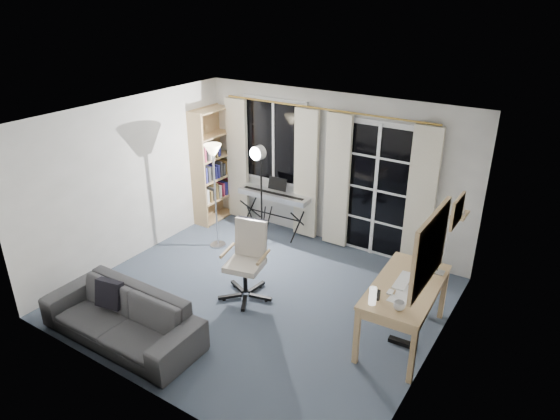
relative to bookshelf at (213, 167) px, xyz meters
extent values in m
cube|color=#3A4254|center=(2.13, -1.67, -0.95)|extent=(4.50, 4.00, 0.02)
cube|color=white|center=(1.08, 0.31, 0.56)|extent=(1.20, 0.06, 1.40)
cube|color=black|center=(1.08, 0.28, 0.56)|extent=(1.10, 0.02, 1.30)
cube|color=white|center=(1.08, 0.27, 0.56)|extent=(0.04, 0.03, 1.30)
cube|color=white|center=(2.88, 0.31, 0.09)|extent=(1.32, 0.06, 2.11)
cube|color=black|center=(2.58, 0.28, 0.09)|extent=(0.55, 0.02, 1.95)
cube|color=black|center=(3.18, 0.28, 0.09)|extent=(0.55, 0.02, 1.95)
cube|color=white|center=(2.88, 0.27, 0.09)|extent=(0.05, 0.04, 2.05)
cube|color=white|center=(2.88, 0.27, -0.39)|extent=(1.15, 0.03, 0.03)
cube|color=white|center=(2.88, 0.27, 0.11)|extent=(1.15, 0.03, 0.03)
cube|color=white|center=(2.88, 0.27, 0.61)|extent=(1.15, 0.03, 0.03)
cylinder|color=gold|center=(1.98, 0.23, 1.21)|extent=(3.50, 0.03, 0.03)
cube|color=beige|center=(0.38, 0.21, 0.14)|extent=(0.40, 0.07, 2.10)
cube|color=beige|center=(1.73, 0.21, 0.14)|extent=(0.40, 0.07, 2.10)
cube|color=beige|center=(2.28, 0.21, 0.14)|extent=(0.40, 0.07, 2.10)
cube|color=beige|center=(3.58, 0.21, 0.14)|extent=(0.40, 0.07, 2.10)
cube|color=tan|center=(0.03, -0.43, 0.05)|extent=(0.32, 0.03, 1.98)
cube|color=tan|center=(0.04, 0.46, 0.05)|extent=(0.32, 0.03, 1.98)
cube|color=tan|center=(-0.11, 0.02, 0.05)|extent=(0.04, 0.89, 1.98)
cube|color=tan|center=(0.04, 0.02, -0.91)|extent=(0.33, 0.89, 0.02)
cube|color=tan|center=(0.04, 0.02, -0.54)|extent=(0.33, 0.89, 0.02)
cube|color=tan|center=(0.04, 0.02, -0.17)|extent=(0.33, 0.89, 0.02)
cube|color=tan|center=(0.04, 0.02, 0.21)|extent=(0.33, 0.89, 0.02)
cube|color=tan|center=(0.04, 0.02, 0.58)|extent=(0.33, 0.89, 0.02)
cube|color=tan|center=(0.04, 0.02, 1.01)|extent=(0.33, 0.89, 0.02)
cube|color=white|center=(0.05, -0.35, -0.40)|extent=(0.22, 0.06, 0.25)
cube|color=olive|center=(0.05, -0.25, -0.43)|extent=(0.22, 0.04, 0.20)
cube|color=#373737|center=(0.05, -0.17, -0.42)|extent=(0.22, 0.04, 0.23)
cube|color=olive|center=(0.05, -0.10, -0.38)|extent=(0.22, 0.04, 0.29)
cube|color=white|center=(0.05, -0.02, -0.42)|extent=(0.22, 0.05, 0.23)
cube|color=#BB3558|center=(0.06, 0.07, -0.41)|extent=(0.22, 0.04, 0.24)
cube|color=navy|center=(0.06, 0.15, -0.41)|extent=(0.22, 0.05, 0.24)
cube|color=olive|center=(0.06, 0.23, -0.42)|extent=(0.22, 0.03, 0.23)
cube|color=#BB3558|center=(0.06, 0.30, -0.41)|extent=(0.22, 0.06, 0.24)
cube|color=#373737|center=(0.06, 0.40, -0.40)|extent=(0.22, 0.03, 0.26)
cube|color=navy|center=(0.05, -0.35, -0.02)|extent=(0.22, 0.03, 0.27)
cube|color=#373737|center=(0.05, -0.28, -0.02)|extent=(0.22, 0.06, 0.26)
cube|color=#373737|center=(0.05, -0.18, -0.04)|extent=(0.22, 0.04, 0.23)
cube|color=navy|center=(0.05, -0.10, -0.05)|extent=(0.22, 0.03, 0.21)
cube|color=navy|center=(0.05, -0.03, -0.04)|extent=(0.22, 0.04, 0.23)
cube|color=#373737|center=(0.06, 0.04, -0.02)|extent=(0.22, 0.03, 0.27)
cube|color=#373737|center=(0.06, 0.11, -0.05)|extent=(0.22, 0.05, 0.22)
cube|color=tan|center=(0.06, 0.20, -0.04)|extent=(0.22, 0.04, 0.23)
cube|color=olive|center=(0.06, 0.28, -0.03)|extent=(0.22, 0.03, 0.24)
cube|color=#373737|center=(0.06, 0.35, -0.04)|extent=(0.22, 0.03, 0.23)
cube|color=#BB3558|center=(0.05, -0.35, 0.36)|extent=(0.22, 0.04, 0.28)
cube|color=#373737|center=(0.05, -0.27, 0.33)|extent=(0.22, 0.03, 0.21)
cube|color=white|center=(0.05, -0.21, 0.37)|extent=(0.22, 0.03, 0.30)
cube|color=white|center=(0.05, -0.13, 0.36)|extent=(0.22, 0.04, 0.27)
cube|color=olive|center=(0.05, -0.06, 0.33)|extent=(0.22, 0.03, 0.22)
cube|color=navy|center=(0.05, 0.01, 0.34)|extent=(0.22, 0.04, 0.23)
cylinder|color=#B2B2B7|center=(0.73, -0.83, -0.93)|extent=(0.33, 0.33, 0.03)
cylinder|color=#B2B2B7|center=(0.73, -0.83, -0.14)|extent=(0.04, 0.04, 1.55)
cone|color=#FFE5B2|center=(0.73, -0.83, 0.66)|extent=(0.35, 0.35, 0.16)
cylinder|color=black|center=(0.78, 0.01, -0.61)|extent=(0.05, 0.60, 0.54)
cylinder|color=black|center=(0.78, 0.01, -0.61)|extent=(0.05, 0.60, 0.54)
cylinder|color=black|center=(1.72, 0.05, -0.61)|extent=(0.05, 0.60, 0.54)
cylinder|color=black|center=(1.72, 0.05, -0.61)|extent=(0.05, 0.60, 0.54)
cylinder|color=black|center=(1.25, 0.03, -0.61)|extent=(0.95, 0.06, 0.02)
cube|color=silver|center=(1.25, 0.03, -0.25)|extent=(1.25, 0.36, 0.09)
cube|color=white|center=(1.25, -0.05, -0.21)|extent=(1.14, 0.18, 0.01)
cube|color=black|center=(1.25, -0.01, -0.20)|extent=(1.10, 0.12, 0.01)
cube|color=black|center=(1.25, 0.13, -0.08)|extent=(0.33, 0.08, 0.21)
cylinder|color=black|center=(1.37, -0.38, -0.64)|extent=(0.06, 0.26, 0.67)
cylinder|color=black|center=(1.22, -0.26, -0.64)|extent=(0.21, 0.17, 0.67)
cylinder|color=black|center=(1.20, -0.45, -0.64)|extent=(0.24, 0.11, 0.67)
cylinder|color=black|center=(1.26, -0.36, 0.01)|extent=(0.03, 0.03, 1.15)
cylinder|color=silver|center=(1.26, -0.41, 0.59)|extent=(0.24, 0.15, 0.22)
cylinder|color=white|center=(1.25, -0.48, 0.59)|extent=(0.19, 0.05, 0.19)
cube|color=black|center=(2.18, -1.71, -0.89)|extent=(0.32, 0.12, 0.04)
cylinder|color=black|center=(2.26, -1.69, -0.91)|extent=(0.06, 0.06, 0.05)
cube|color=black|center=(1.99, -1.54, -0.89)|extent=(0.08, 0.32, 0.04)
cylinder|color=black|center=(2.00, -1.46, -0.91)|extent=(0.06, 0.06, 0.05)
cube|color=black|center=(1.77, -1.67, -0.89)|extent=(0.31, 0.17, 0.04)
cylinder|color=black|center=(1.70, -1.64, -0.91)|extent=(0.06, 0.06, 0.05)
cube|color=black|center=(1.83, -1.92, -0.89)|extent=(0.24, 0.27, 0.04)
cylinder|color=black|center=(1.77, -1.98, -0.91)|extent=(0.06, 0.06, 0.05)
cube|color=black|center=(2.08, -1.94, -0.89)|extent=(0.20, 0.29, 0.04)
cylinder|color=black|center=(2.12, -2.01, -0.91)|extent=(0.06, 0.06, 0.05)
cylinder|color=black|center=(1.97, -1.76, -0.66)|extent=(0.07, 0.07, 0.39)
cube|color=beige|center=(1.97, -1.76, -0.45)|extent=(0.54, 0.54, 0.08)
cube|color=beige|center=(1.92, -1.55, -0.16)|extent=(0.45, 0.21, 0.51)
cube|color=black|center=(1.91, -1.51, -0.14)|extent=(0.42, 0.18, 0.47)
cylinder|color=tan|center=(1.72, -1.79, -0.29)|extent=(0.13, 0.39, 0.04)
cylinder|color=tan|center=(2.21, -1.68, -0.29)|extent=(0.13, 0.39, 0.04)
cube|color=tan|center=(4.01, -1.46, -0.22)|extent=(0.76, 1.41, 0.04)
cube|color=tan|center=(4.01, -1.46, -0.29)|extent=(0.71, 1.37, 0.10)
cube|color=tan|center=(3.73, -2.12, -0.59)|extent=(0.06, 0.06, 0.70)
cube|color=tan|center=(4.34, -2.09, -0.59)|extent=(0.06, 0.06, 0.70)
cube|color=tan|center=(3.67, -0.82, -0.59)|extent=(0.06, 0.06, 0.70)
cube|color=tan|center=(4.28, -0.79, -0.59)|extent=(0.06, 0.06, 0.70)
cube|color=silver|center=(4.21, -1.01, -0.19)|extent=(0.18, 0.13, 0.01)
cube|color=silver|center=(4.21, -1.01, -0.06)|extent=(0.04, 0.03, 0.22)
cube|color=silver|center=(4.21, -1.01, 0.09)|extent=(0.06, 0.53, 0.33)
cube|color=black|center=(4.19, -1.01, 0.09)|extent=(0.03, 0.49, 0.30)
cube|color=white|center=(3.95, -1.41, -0.19)|extent=(0.16, 0.42, 0.02)
cube|color=white|center=(3.91, -1.71, -0.19)|extent=(0.06, 0.10, 0.02)
cube|color=white|center=(4.06, -1.60, -0.20)|extent=(0.27, 0.33, 0.01)
cube|color=white|center=(4.04, -1.80, -0.20)|extent=(0.21, 0.16, 0.00)
cube|color=black|center=(3.85, -1.91, -0.14)|extent=(0.05, 0.04, 0.12)
cylinder|color=white|center=(3.83, -2.01, -0.10)|extent=(0.08, 0.08, 0.20)
cube|color=black|center=(4.05, -1.55, -0.91)|extent=(0.30, 0.09, 0.05)
imported|color=silver|center=(4.11, -1.96, -0.14)|extent=(0.13, 0.10, 0.12)
cube|color=tan|center=(4.35, -2.02, 0.61)|extent=(0.04, 0.94, 0.74)
cube|color=white|center=(4.33, -2.02, 0.61)|extent=(0.01, 0.84, 0.64)
cube|color=tan|center=(4.36, -1.12, 0.66)|extent=(0.03, 0.42, 0.32)
cube|color=#4E9C70|center=(4.34, -1.12, 0.66)|extent=(0.00, 0.36, 0.26)
cube|color=tan|center=(4.29, -0.62, 0.41)|extent=(0.16, 0.30, 0.02)
cone|color=beige|center=(4.29, -0.62, 0.50)|extent=(0.12, 0.12, 0.15)
imported|color=#323235|center=(1.28, -3.22, -0.55)|extent=(1.99, 0.60, 0.78)
cube|color=black|center=(0.99, -3.13, -0.48)|extent=(0.36, 0.24, 0.35)
camera|label=1|loc=(5.40, -6.21, 2.84)|focal=32.00mm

